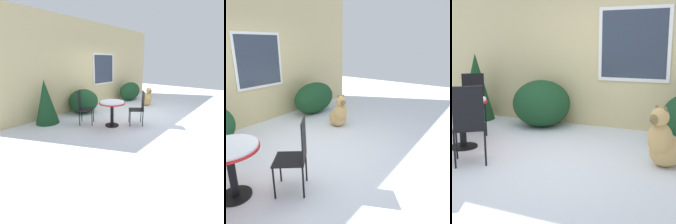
{
  "view_description": "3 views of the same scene",
  "coord_description": "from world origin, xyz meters",
  "views": [
    {
      "loc": [
        -5.12,
        -3.02,
        1.85
      ],
      "look_at": [
        -1.39,
        0.06,
        0.42
      ],
      "focal_mm": 28.0,
      "sensor_mm": 36.0,
      "label": 1
    },
    {
      "loc": [
        -2.5,
        -2.41,
        1.92
      ],
      "look_at": [
        1.45,
        0.49,
        0.34
      ],
      "focal_mm": 35.0,
      "sensor_mm": 36.0,
      "label": 2
    },
    {
      "loc": [
        2.01,
        -3.74,
        1.49
      ],
      "look_at": [
        0.0,
        0.6,
        0.55
      ],
      "focal_mm": 55.0,
      "sensor_mm": 36.0,
      "label": 3
    }
  ],
  "objects": [
    {
      "name": "ground_plane",
      "position": [
        0.0,
        0.0,
        0.0
      ],
      "size": [
        16.0,
        16.0,
        0.0
      ],
      "primitive_type": "plane",
      "color": "white"
    },
    {
      "name": "house_wall",
      "position": [
        0.03,
        2.2,
        1.63
      ],
      "size": [
        8.0,
        0.1,
        3.27
      ],
      "color": "#D1BC84",
      "rests_on": "ground_plane"
    },
    {
      "name": "patio_chair_far_side",
      "position": [
        -0.8,
        -0.48,
        0.55
      ],
      "size": [
        0.56,
        0.56,
        1.01
      ],
      "rotation": [
        0.0,
        0.0,
        3.82
      ],
      "color": "black",
      "rests_on": "ground_plane"
    },
    {
      "name": "shrub_middle",
      "position": [
        1.88,
        1.63,
        0.42
      ],
      "size": [
        1.37,
        0.7,
        0.85
      ],
      "color": "#194223",
      "rests_on": "ground_plane"
    },
    {
      "name": "shrub_left",
      "position": [
        -0.98,
        1.74,
        0.43
      ],
      "size": [
        1.06,
        1.04,
        0.86
      ],
      "color": "#194223",
      "rests_on": "ground_plane"
    },
    {
      "name": "evergreen_bush",
      "position": [
        -2.46,
        1.73,
        0.66
      ],
      "size": [
        0.69,
        0.69,
        1.32
      ],
      "color": "#194223",
      "rests_on": "ground_plane"
    },
    {
      "name": "patio_chair_near_table",
      "position": [
        -1.79,
        0.83,
        0.55
      ],
      "size": [
        0.56,
        0.56,
        1.01
      ],
      "rotation": [
        0.0,
        0.0,
        0.68
      ],
      "color": "black",
      "rests_on": "ground_plane"
    },
    {
      "name": "dog",
      "position": [
        1.42,
        0.44,
        0.3
      ],
      "size": [
        0.57,
        0.62,
        0.78
      ],
      "rotation": [
        0.0,
        0.0,
        -0.51
      ],
      "color": "tan",
      "rests_on": "ground_plane"
    },
    {
      "name": "patio_table",
      "position": [
        -1.39,
        0.06,
        0.58
      ],
      "size": [
        0.74,
        0.74,
        0.73
      ],
      "color": "black",
      "rests_on": "ground_plane"
    }
  ]
}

